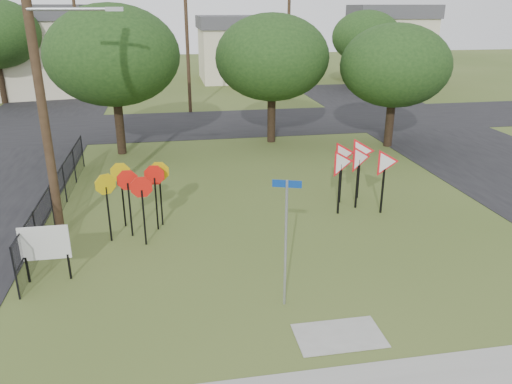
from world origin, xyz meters
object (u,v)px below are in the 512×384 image
Objects in this scene: street_name_sign at (286,237)px; stop_sign_cluster at (136,185)px; info_board at (45,245)px; yield_sign_cluster at (357,161)px.

street_name_sign is 1.45× the size of stop_sign_cluster.
info_board is at bearing -130.61° from stop_sign_cluster.
info_board is (-2.30, -2.68, -0.63)m from stop_sign_cluster.
yield_sign_cluster is (7.85, 0.99, 0.11)m from stop_sign_cluster.
street_name_sign is at bearing -52.49° from stop_sign_cluster.
stop_sign_cluster is at bearing 49.39° from info_board.
stop_sign_cluster is at bearing -172.82° from yield_sign_cluster.
street_name_sign reaches higher than yield_sign_cluster.
stop_sign_cluster is 3.59m from info_board.
stop_sign_cluster reaches higher than info_board.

